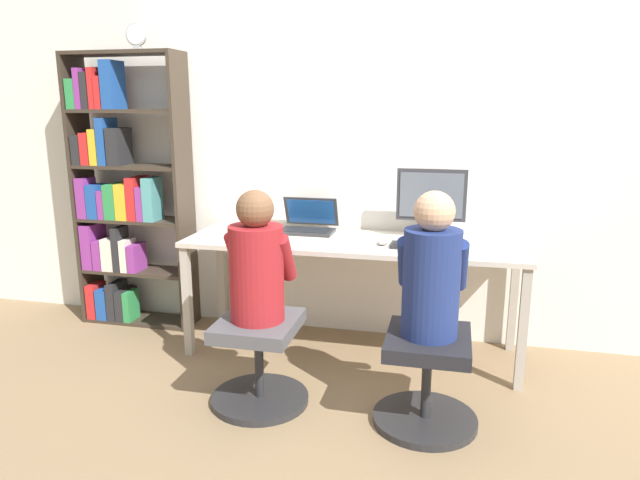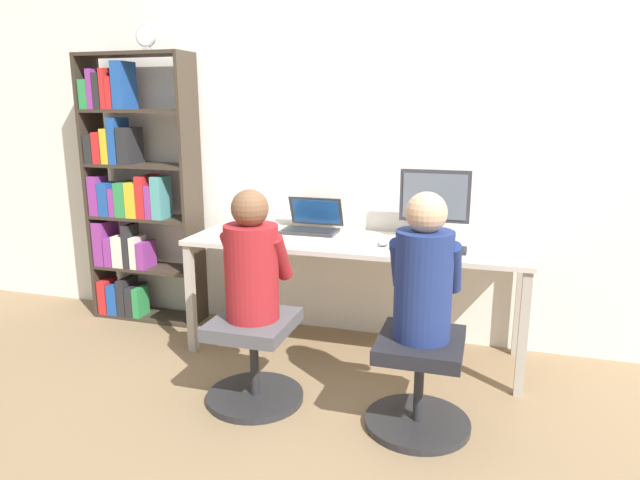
{
  "view_description": "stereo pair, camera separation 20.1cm",
  "coord_description": "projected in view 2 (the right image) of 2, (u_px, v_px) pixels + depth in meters",
  "views": [
    {
      "loc": [
        0.59,
        -3.06,
        1.56
      ],
      "look_at": [
        -0.16,
        0.1,
        0.78
      ],
      "focal_mm": 32.0,
      "sensor_mm": 36.0,
      "label": 1
    },
    {
      "loc": [
        0.79,
        -3.01,
        1.56
      ],
      "look_at": [
        -0.16,
        0.1,
        0.78
      ],
      "focal_mm": 32.0,
      "sensor_mm": 36.0,
      "label": 2
    }
  ],
  "objects": [
    {
      "name": "bookshelf",
      "position": [
        130.0,
        195.0,
        4.09
      ],
      "size": [
        0.82,
        0.27,
        1.9
      ],
      "color": "#382D23",
      "rests_on": "ground_plane"
    },
    {
      "name": "person_at_laptop",
      "position": [
        252.0,
        262.0,
        2.91
      ],
      "size": [
        0.34,
        0.32,
        0.68
      ],
      "color": "maroon",
      "rests_on": "office_chair_right"
    },
    {
      "name": "computer_mouse_by_keyboard",
      "position": [
        383.0,
        243.0,
        3.39
      ],
      "size": [
        0.06,
        0.1,
        0.03
      ],
      "color": "#99999E",
      "rests_on": "desk"
    },
    {
      "name": "desk",
      "position": [
        355.0,
        252.0,
        3.52
      ],
      "size": [
        2.08,
        0.63,
        0.74
      ],
      "color": "beige",
      "rests_on": "ground_plane"
    },
    {
      "name": "wall_back",
      "position": [
        370.0,
        145.0,
        3.73
      ],
      "size": [
        10.0,
        0.05,
        2.6
      ],
      "color": "white",
      "rests_on": "ground_plane"
    },
    {
      "name": "laptop",
      "position": [
        312.0,
        224.0,
        3.77
      ],
      "size": [
        0.36,
        0.3,
        0.22
      ],
      "color": "#2D2D30",
      "rests_on": "desk"
    },
    {
      "name": "office_chair_left",
      "position": [
        419.0,
        379.0,
        2.78
      ],
      "size": [
        0.52,
        0.52,
        0.47
      ],
      "color": "#262628",
      "rests_on": "ground_plane"
    },
    {
      "name": "person_at_monitor",
      "position": [
        424.0,
        274.0,
        2.66
      ],
      "size": [
        0.33,
        0.32,
        0.7
      ],
      "color": "navy",
      "rests_on": "office_chair_left"
    },
    {
      "name": "desktop_monitor",
      "position": [
        434.0,
        204.0,
        3.48
      ],
      "size": [
        0.43,
        0.2,
        0.44
      ],
      "color": "#333338",
      "rests_on": "desk"
    },
    {
      "name": "ground_plane",
      "position": [
        341.0,
        374.0,
        3.38
      ],
      "size": [
        14.0,
        14.0,
        0.0
      ],
      "primitive_type": "plane",
      "color": "#846B4C"
    },
    {
      "name": "desk_clock",
      "position": [
        146.0,
        37.0,
        3.72
      ],
      "size": [
        0.14,
        0.03,
        0.16
      ],
      "color": "#B2B2B7",
      "rests_on": "bookshelf"
    },
    {
      "name": "keyboard",
      "position": [
        428.0,
        248.0,
        3.28
      ],
      "size": [
        0.43,
        0.13,
        0.03
      ],
      "color": "#232326",
      "rests_on": "desk"
    },
    {
      "name": "office_chair_right",
      "position": [
        254.0,
        356.0,
        3.03
      ],
      "size": [
        0.52,
        0.52,
        0.47
      ],
      "color": "#262628",
      "rests_on": "ground_plane"
    }
  ]
}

